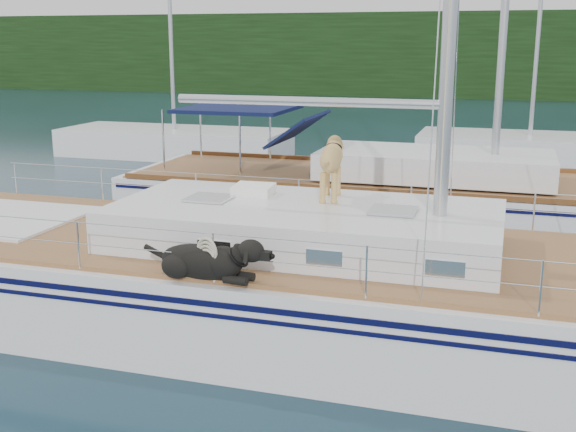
% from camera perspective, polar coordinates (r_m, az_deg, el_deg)
% --- Properties ---
extents(ground, '(120.00, 120.00, 0.00)m').
position_cam_1_polar(ground, '(10.54, -2.95, -8.54)').
color(ground, black).
rests_on(ground, ground).
extents(tree_line, '(90.00, 3.00, 6.00)m').
position_cam_1_polar(tree_line, '(54.26, 13.99, 12.24)').
color(tree_line, black).
rests_on(tree_line, ground).
extents(shore_bank, '(92.00, 1.00, 1.20)m').
position_cam_1_polar(shore_bank, '(55.55, 13.92, 9.78)').
color(shore_bank, '#595147').
rests_on(shore_bank, ground).
extents(main_sailboat, '(12.00, 3.86, 14.01)m').
position_cam_1_polar(main_sailboat, '(10.27, -2.50, -5.12)').
color(main_sailboat, white).
rests_on(main_sailboat, ground).
extents(neighbor_sailboat, '(11.00, 3.50, 13.30)m').
position_cam_1_polar(neighbor_sailboat, '(15.82, 7.47, 1.31)').
color(neighbor_sailboat, white).
rests_on(neighbor_sailboat, ground).
extents(bg_boat_west, '(8.00, 3.00, 11.65)m').
position_cam_1_polar(bg_boat_west, '(26.04, -8.93, 5.70)').
color(bg_boat_west, white).
rests_on(bg_boat_west, ground).
extents(bg_boat_center, '(7.20, 3.00, 11.65)m').
position_cam_1_polar(bg_boat_center, '(25.40, 18.51, 4.97)').
color(bg_boat_center, white).
rests_on(bg_boat_center, ground).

